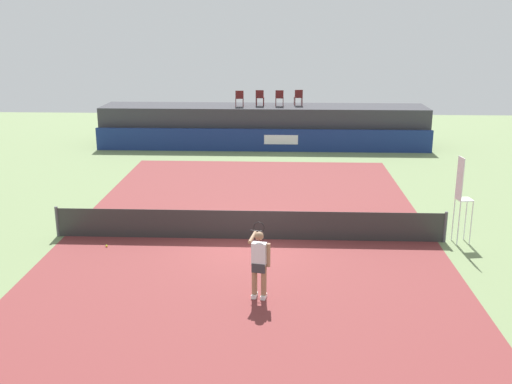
{
  "coord_description": "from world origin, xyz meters",
  "views": [
    {
      "loc": [
        1.02,
        -18.0,
        6.72
      ],
      "look_at": [
        0.15,
        2.0,
        1.0
      ],
      "focal_mm": 41.96,
      "sensor_mm": 36.0,
      "label": 1
    }
  ],
  "objects_px": {
    "spectator_chair_far_left": "(239,98)",
    "net_post_near": "(57,221)",
    "spectator_chair_left": "(260,97)",
    "umpire_chair": "(461,194)",
    "tennis_player": "(259,262)",
    "spectator_chair_right": "(298,97)",
    "spectator_chair_center": "(279,97)",
    "net_post_far": "(445,227)",
    "tennis_ball": "(107,246)"
  },
  "relations": [
    {
      "from": "tennis_player",
      "to": "spectator_chair_left",
      "type": "bearing_deg",
      "value": 92.11
    },
    {
      "from": "spectator_chair_far_left",
      "to": "net_post_near",
      "type": "relative_size",
      "value": 0.89
    },
    {
      "from": "umpire_chair",
      "to": "net_post_near",
      "type": "xyz_separation_m",
      "value": [
        -12.8,
        0.02,
        -1.09
      ]
    },
    {
      "from": "spectator_chair_far_left",
      "to": "tennis_player",
      "type": "relative_size",
      "value": 0.5
    },
    {
      "from": "spectator_chair_left",
      "to": "spectator_chair_right",
      "type": "xyz_separation_m",
      "value": [
        2.14,
        0.24,
        0.0
      ]
    },
    {
      "from": "net_post_near",
      "to": "spectator_chair_left",
      "type": "bearing_deg",
      "value": 68.53
    },
    {
      "from": "spectator_chair_left",
      "to": "spectator_chair_far_left",
      "type": "bearing_deg",
      "value": -165.33
    },
    {
      "from": "tennis_ball",
      "to": "spectator_chair_far_left",
      "type": "bearing_deg",
      "value": 79.16
    },
    {
      "from": "tennis_ball",
      "to": "spectator_chair_center",
      "type": "bearing_deg",
      "value": 72.0
    },
    {
      "from": "spectator_chair_center",
      "to": "tennis_player",
      "type": "relative_size",
      "value": 0.5
    },
    {
      "from": "spectator_chair_right",
      "to": "tennis_ball",
      "type": "height_order",
      "value": "spectator_chair_right"
    },
    {
      "from": "spectator_chair_right",
      "to": "spectator_chair_left",
      "type": "bearing_deg",
      "value": -173.48
    },
    {
      "from": "spectator_chair_right",
      "to": "umpire_chair",
      "type": "bearing_deg",
      "value": -73.21
    },
    {
      "from": "net_post_far",
      "to": "spectator_chair_far_left",
      "type": "bearing_deg",
      "value": 116.75
    },
    {
      "from": "spectator_chair_center",
      "to": "net_post_far",
      "type": "relative_size",
      "value": 0.89
    },
    {
      "from": "spectator_chair_far_left",
      "to": "net_post_near",
      "type": "bearing_deg",
      "value": -108.08
    },
    {
      "from": "net_post_near",
      "to": "tennis_player",
      "type": "relative_size",
      "value": 0.56
    },
    {
      "from": "spectator_chair_left",
      "to": "tennis_player",
      "type": "xyz_separation_m",
      "value": [
        0.71,
        -19.42,
        -1.73
      ]
    },
    {
      "from": "umpire_chair",
      "to": "spectator_chair_left",
      "type": "bearing_deg",
      "value": 114.09
    },
    {
      "from": "spectator_chair_center",
      "to": "tennis_ball",
      "type": "xyz_separation_m",
      "value": [
        -5.23,
        -16.1,
        -2.66
      ]
    },
    {
      "from": "umpire_chair",
      "to": "tennis_player",
      "type": "height_order",
      "value": "umpire_chair"
    },
    {
      "from": "spectator_chair_right",
      "to": "tennis_player",
      "type": "xyz_separation_m",
      "value": [
        -1.43,
        -19.66,
        -1.73
      ]
    },
    {
      "from": "umpire_chair",
      "to": "net_post_near",
      "type": "relative_size",
      "value": 2.76
    },
    {
      "from": "spectator_chair_center",
      "to": "tennis_player",
      "type": "xyz_separation_m",
      "value": [
        -0.37,
        -19.4,
        -1.73
      ]
    },
    {
      "from": "spectator_chair_center",
      "to": "net_post_far",
      "type": "bearing_deg",
      "value": -70.69
    },
    {
      "from": "spectator_chair_far_left",
      "to": "tennis_player",
      "type": "bearing_deg",
      "value": -84.54
    },
    {
      "from": "net_post_far",
      "to": "spectator_chair_center",
      "type": "bearing_deg",
      "value": 109.31
    },
    {
      "from": "net_post_near",
      "to": "tennis_ball",
      "type": "height_order",
      "value": "net_post_near"
    },
    {
      "from": "spectator_chair_center",
      "to": "tennis_ball",
      "type": "distance_m",
      "value": 17.14
    },
    {
      "from": "umpire_chair",
      "to": "tennis_player",
      "type": "distance_m",
      "value": 7.42
    },
    {
      "from": "spectator_chair_center",
      "to": "tennis_ball",
      "type": "height_order",
      "value": "spectator_chair_center"
    },
    {
      "from": "net_post_near",
      "to": "tennis_player",
      "type": "height_order",
      "value": "tennis_player"
    },
    {
      "from": "spectator_chair_far_left",
      "to": "spectator_chair_center",
      "type": "relative_size",
      "value": 1.0
    },
    {
      "from": "spectator_chair_left",
      "to": "net_post_near",
      "type": "distance_m",
      "value": 16.5
    },
    {
      "from": "spectator_chair_left",
      "to": "net_post_near",
      "type": "xyz_separation_m",
      "value": [
        -5.99,
        -15.22,
        -2.19
      ]
    },
    {
      "from": "spectator_chair_left",
      "to": "umpire_chair",
      "type": "relative_size",
      "value": 0.32
    },
    {
      "from": "spectator_chair_center",
      "to": "tennis_player",
      "type": "bearing_deg",
      "value": -91.1
    },
    {
      "from": "spectator_chair_right",
      "to": "tennis_player",
      "type": "distance_m",
      "value": 19.79
    },
    {
      "from": "spectator_chair_right",
      "to": "tennis_ball",
      "type": "bearing_deg",
      "value": -111.01
    },
    {
      "from": "spectator_chair_far_left",
      "to": "umpire_chair",
      "type": "height_order",
      "value": "spectator_chair_far_left"
    },
    {
      "from": "tennis_ball",
      "to": "spectator_chair_right",
      "type": "bearing_deg",
      "value": 68.99
    },
    {
      "from": "spectator_chair_left",
      "to": "spectator_chair_right",
      "type": "relative_size",
      "value": 1.0
    },
    {
      "from": "spectator_chair_far_left",
      "to": "spectator_chair_left",
      "type": "height_order",
      "value": "same"
    },
    {
      "from": "net_post_far",
      "to": "net_post_near",
      "type": "bearing_deg",
      "value": 180.0
    },
    {
      "from": "net_post_far",
      "to": "tennis_player",
      "type": "bearing_deg",
      "value": -143.63
    },
    {
      "from": "net_post_far",
      "to": "tennis_ball",
      "type": "xyz_separation_m",
      "value": [
        -10.56,
        -0.9,
        -0.46
      ]
    },
    {
      "from": "net_post_far",
      "to": "tennis_ball",
      "type": "bearing_deg",
      "value": -175.1
    },
    {
      "from": "spectator_chair_left",
      "to": "spectator_chair_center",
      "type": "bearing_deg",
      "value": -1.16
    },
    {
      "from": "spectator_chair_far_left",
      "to": "net_post_far",
      "type": "relative_size",
      "value": 0.89
    },
    {
      "from": "spectator_chair_center",
      "to": "tennis_player",
      "type": "height_order",
      "value": "spectator_chair_center"
    }
  ]
}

